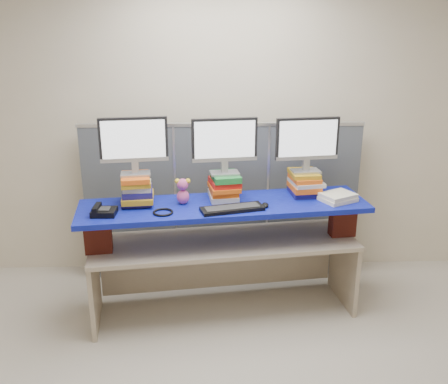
{
  "coord_description": "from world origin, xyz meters",
  "views": [
    {
      "loc": [
        -0.13,
        -2.66,
        2.4
      ],
      "look_at": [
        0.0,
        1.13,
        1.09
      ],
      "focal_mm": 40.0,
      "sensor_mm": 36.0,
      "label": 1
    }
  ],
  "objects_px": {
    "blue_board": "(224,206)",
    "monitor_center": "(225,143)",
    "monitor_left": "(134,143)",
    "monitor_right": "(307,142)",
    "desk": "(224,255)",
    "keyboard": "(232,209)",
    "desk_phone": "(103,211)"
  },
  "relations": [
    {
      "from": "blue_board",
      "to": "monitor_center",
      "type": "bearing_deg",
      "value": 78.73
    },
    {
      "from": "monitor_left",
      "to": "monitor_right",
      "type": "relative_size",
      "value": 1.0
    },
    {
      "from": "monitor_center",
      "to": "desk",
      "type": "bearing_deg",
      "value": -101.27
    },
    {
      "from": "monitor_left",
      "to": "blue_board",
      "type": "bearing_deg",
      "value": -9.69
    },
    {
      "from": "monitor_left",
      "to": "keyboard",
      "type": "xyz_separation_m",
      "value": [
        0.76,
        -0.18,
        -0.49
      ]
    },
    {
      "from": "keyboard",
      "to": "monitor_right",
      "type": "bearing_deg",
      "value": 15.21
    },
    {
      "from": "desk",
      "to": "blue_board",
      "type": "height_order",
      "value": "blue_board"
    },
    {
      "from": "monitor_left",
      "to": "desk_phone",
      "type": "xyz_separation_m",
      "value": [
        -0.23,
        -0.24,
        -0.48
      ]
    },
    {
      "from": "desk",
      "to": "monitor_left",
      "type": "height_order",
      "value": "monitor_left"
    },
    {
      "from": "monitor_center",
      "to": "monitor_right",
      "type": "xyz_separation_m",
      "value": [
        0.69,
        0.09,
        -0.02
      ]
    },
    {
      "from": "desk",
      "to": "monitor_right",
      "type": "distance_m",
      "value": 1.17
    },
    {
      "from": "monitor_right",
      "to": "desk",
      "type": "bearing_deg",
      "value": -170.59
    },
    {
      "from": "keyboard",
      "to": "desk_phone",
      "type": "bearing_deg",
      "value": 169.12
    },
    {
      "from": "blue_board",
      "to": "monitor_right",
      "type": "distance_m",
      "value": 0.87
    },
    {
      "from": "keyboard",
      "to": "desk",
      "type": "bearing_deg",
      "value": 96.69
    },
    {
      "from": "monitor_right",
      "to": "desk_phone",
      "type": "height_order",
      "value": "monitor_right"
    },
    {
      "from": "blue_board",
      "to": "desk_phone",
      "type": "distance_m",
      "value": 0.96
    },
    {
      "from": "monitor_center",
      "to": "keyboard",
      "type": "bearing_deg",
      "value": -86.8
    },
    {
      "from": "blue_board",
      "to": "monitor_left",
      "type": "relative_size",
      "value": 4.4
    },
    {
      "from": "blue_board",
      "to": "keyboard",
      "type": "bearing_deg",
      "value": -76.19
    },
    {
      "from": "desk",
      "to": "desk_phone",
      "type": "height_order",
      "value": "desk_phone"
    },
    {
      "from": "desk",
      "to": "monitor_right",
      "type": "bearing_deg",
      "value": 9.41
    },
    {
      "from": "monitor_right",
      "to": "monitor_center",
      "type": "bearing_deg",
      "value": -180.0
    },
    {
      "from": "blue_board",
      "to": "keyboard",
      "type": "height_order",
      "value": "keyboard"
    },
    {
      "from": "desk",
      "to": "desk_phone",
      "type": "bearing_deg",
      "value": -174.32
    },
    {
      "from": "monitor_left",
      "to": "desk_phone",
      "type": "height_order",
      "value": "monitor_left"
    },
    {
      "from": "keyboard",
      "to": "desk_phone",
      "type": "height_order",
      "value": "desk_phone"
    },
    {
      "from": "monitor_center",
      "to": "keyboard",
      "type": "xyz_separation_m",
      "value": [
        0.05,
        -0.27,
        -0.46
      ]
    },
    {
      "from": "monitor_left",
      "to": "keyboard",
      "type": "bearing_deg",
      "value": -20.75
    },
    {
      "from": "blue_board",
      "to": "monitor_center",
      "type": "relative_size",
      "value": 4.4
    },
    {
      "from": "desk",
      "to": "keyboard",
      "type": "height_order",
      "value": "keyboard"
    },
    {
      "from": "keyboard",
      "to": "desk_phone",
      "type": "distance_m",
      "value": 0.99
    }
  ]
}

